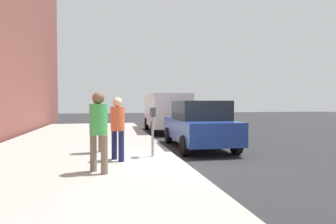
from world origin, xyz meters
TOP-DOWN VIEW (x-y plane):
  - ground_plane at (0.00, 0.00)m, footprint 80.00×80.00m
  - sidewalk_slab at (0.00, 3.00)m, footprint 28.00×6.00m
  - parking_meter at (0.09, 0.70)m, footprint 0.36×0.12m
  - pedestrian_at_meter at (-0.25, 1.71)m, footprint 0.48×0.37m
  - pedestrian_bystander at (-1.50, 2.16)m, footprint 0.45×0.39m
  - parking_officer at (1.03, 2.29)m, footprint 0.47×0.38m
  - parked_sedan_near at (2.06, -1.35)m, footprint 4.46×2.08m
  - parked_van_far at (8.09, -1.35)m, footprint 5.27×2.28m

SIDE VIEW (x-z plane):
  - ground_plane at x=0.00m, z-range 0.00..0.00m
  - sidewalk_slab at x=0.00m, z-range 0.00..0.15m
  - parked_sedan_near at x=2.06m, z-range 0.01..1.78m
  - pedestrian_at_meter at x=-0.25m, z-range 0.29..1.98m
  - parking_meter at x=0.09m, z-range 0.46..1.87m
  - parking_officer at x=1.03m, z-range 0.31..2.07m
  - pedestrian_bystander at x=-1.50m, z-range 0.31..2.10m
  - parked_van_far at x=8.09m, z-range 0.17..2.35m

